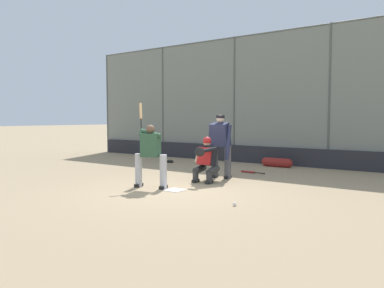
{
  "coord_description": "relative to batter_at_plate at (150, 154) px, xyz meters",
  "views": [
    {
      "loc": [
        -5.47,
        7.0,
        1.72
      ],
      "look_at": [
        0.2,
        -1.0,
        1.05
      ],
      "focal_mm": 35.0,
      "sensor_mm": 36.0,
      "label": 1
    }
  ],
  "objects": [
    {
      "name": "padding_wall",
      "position": [
        -0.69,
        -6.24,
        -0.53
      ],
      "size": [
        18.17,
        0.18,
        0.65
      ],
      "primitive_type": "cube",
      "color": "#28282D",
      "rests_on": "ground_plane"
    },
    {
      "name": "fielding_glove_on_dirt",
      "position": [
        2.94,
        -4.42,
        -0.8
      ],
      "size": [
        0.31,
        0.24,
        0.11
      ],
      "color": "black",
      "rests_on": "ground_plane"
    },
    {
      "name": "catcher_behind_plate",
      "position": [
        -0.67,
        -1.48,
        -0.22
      ],
      "size": [
        0.65,
        0.76,
        1.23
      ],
      "rotation": [
        0.0,
        0.0,
        0.05
      ],
      "color": "#333333",
      "rests_on": "ground_plane"
    },
    {
      "name": "ground_plane",
      "position": [
        -0.69,
        -0.09,
        -0.85
      ],
      "size": [
        160.0,
        160.0,
        0.0
      ],
      "primitive_type": "plane",
      "color": "tan"
    },
    {
      "name": "batter_at_plate",
      "position": [
        0.0,
        0.0,
        0.0
      ],
      "size": [
        1.08,
        0.56,
        2.13
      ],
      "rotation": [
        0.0,
        0.0,
        0.21
      ],
      "color": "#B7B7BC",
      "rests_on": "ground_plane"
    },
    {
      "name": "bleachers_beyond",
      "position": [
        1.61,
        -9.2,
        -0.27
      ],
      "size": [
        12.98,
        3.05,
        1.8
      ],
      "color": "slate",
      "rests_on": "ground_plane"
    },
    {
      "name": "backstop_fence",
      "position": [
        -0.69,
        -6.34,
        1.72
      ],
      "size": [
        18.62,
        0.08,
        4.96
      ],
      "color": "#515651",
      "rests_on": "ground_plane"
    },
    {
      "name": "equipment_bag_dugout_side",
      "position": [
        -0.97,
        -5.65,
        -0.69
      ],
      "size": [
        1.14,
        0.32,
        0.32
      ],
      "color": "maroon",
      "rests_on": "ground_plane"
    },
    {
      "name": "baseball_loose",
      "position": [
        -2.65,
        0.51,
        -0.82
      ],
      "size": [
        0.07,
        0.07,
        0.07
      ],
      "primitive_type": "sphere",
      "color": "white",
      "rests_on": "ground_plane"
    },
    {
      "name": "home_plate_marker",
      "position": [
        -0.69,
        -0.09,
        -0.85
      ],
      "size": [
        0.43,
        0.43,
        0.01
      ],
      "primitive_type": "cube",
      "color": "white",
      "rests_on": "ground_plane"
    },
    {
      "name": "umpire_home",
      "position": [
        -0.63,
        -2.31,
        0.13
      ],
      "size": [
        0.74,
        0.46,
        1.82
      ],
      "rotation": [
        0.0,
        0.0,
        0.05
      ],
      "color": "#4C4C51",
      "rests_on": "ground_plane"
    },
    {
      "name": "spare_bat_near_backstop",
      "position": [
        -0.88,
        -3.71,
        -0.82
      ],
      "size": [
        0.84,
        0.11,
        0.07
      ],
      "rotation": [
        0.0,
        0.0,
        6.21
      ],
      "color": "black",
      "rests_on": "ground_plane"
    }
  ]
}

